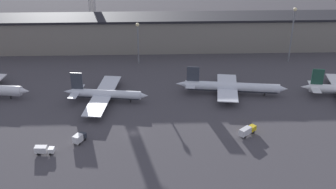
{
  "coord_description": "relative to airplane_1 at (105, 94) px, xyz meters",
  "views": [
    {
      "loc": [
        8.08,
        -131.07,
        80.37
      ],
      "look_at": [
        13.24,
        19.08,
        6.0
      ],
      "focal_mm": 45.0,
      "sensor_mm": 36.0,
      "label": 1
    }
  ],
  "objects": [
    {
      "name": "ground",
      "position": [
        12.7,
        -26.12,
        -3.12
      ],
      "size": [
        600.0,
        600.0,
        0.0
      ],
      "primitive_type": "plane",
      "color": "#423F44"
    },
    {
      "name": "terminal_building",
      "position": [
        12.7,
        62.47,
        6.1
      ],
      "size": [
        259.77,
        20.06,
        18.31
      ],
      "color": "gray",
      "rests_on": "ground"
    },
    {
      "name": "service_vehicle_0",
      "position": [
        53.66,
        -28.77,
        -1.32
      ],
      "size": [
        7.23,
        6.77,
        3.18
      ],
      "rotation": [
        0.0,
        0.0,
        0.73
      ],
      "color": "gold",
      "rests_on": "ground"
    },
    {
      "name": "airplane_2",
      "position": [
        53.28,
        4.45,
        0.28
      ],
      "size": [
        47.72,
        28.2,
        12.05
      ],
      "rotation": [
        0.0,
        0.0,
        -0.14
      ],
      "color": "silver",
      "rests_on": "ground"
    },
    {
      "name": "service_vehicle_1",
      "position": [
        -5.89,
        -31.64,
        -1.3
      ],
      "size": [
        4.51,
        5.75,
        3.28
      ],
      "rotation": [
        0.0,
        0.0,
        1.09
      ],
      "color": "#282D38",
      "rests_on": "ground"
    },
    {
      "name": "lamp_post_2",
      "position": [
        89.46,
        41.77,
        14.32
      ],
      "size": [
        1.8,
        1.8,
        27.81
      ],
      "color": "slate",
      "rests_on": "ground"
    },
    {
      "name": "lamp_post_1",
      "position": [
        12.74,
        41.77,
        10.52
      ],
      "size": [
        1.8,
        1.8,
        20.94
      ],
      "color": "slate",
      "rests_on": "ground"
    },
    {
      "name": "airplane_1",
      "position": [
        0.0,
        0.0,
        0.0
      ],
      "size": [
        35.91,
        38.43,
        12.24
      ],
      "rotation": [
        0.0,
        0.0,
        -0.14
      ],
      "color": "silver",
      "rests_on": "ground"
    },
    {
      "name": "service_vehicle_2",
      "position": [
        -16.67,
        -38.23,
        -1.51
      ],
      "size": [
        6.5,
        2.53,
        2.8
      ],
      "rotation": [
        0.0,
        0.0,
        -0.04
      ],
      "color": "white",
      "rests_on": "ground"
    }
  ]
}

